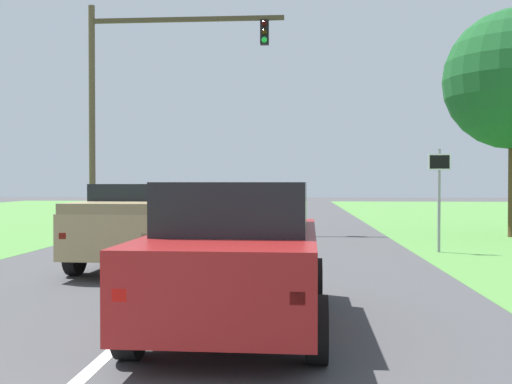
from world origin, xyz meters
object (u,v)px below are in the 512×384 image
(keep_moving_sign, at_px, (439,187))
(traffic_light, at_px, (138,83))
(red_suv_near, at_px, (240,250))
(pickup_truck_lead, at_px, (142,223))

(keep_moving_sign, bearing_deg, traffic_light, 148.13)
(red_suv_near, bearing_deg, keep_moving_sign, 61.98)
(red_suv_near, relative_size, traffic_light, 0.57)
(pickup_truck_lead, relative_size, keep_moving_sign, 1.92)
(traffic_light, bearing_deg, red_suv_near, -69.99)
(red_suv_near, height_order, keep_moving_sign, keep_moving_sign)
(red_suv_near, relative_size, pickup_truck_lead, 0.92)
(red_suv_near, xyz_separation_m, traffic_light, (-5.35, 14.69, 4.66))
(pickup_truck_lead, bearing_deg, red_suv_near, -63.26)
(red_suv_near, relative_size, keep_moving_sign, 1.76)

